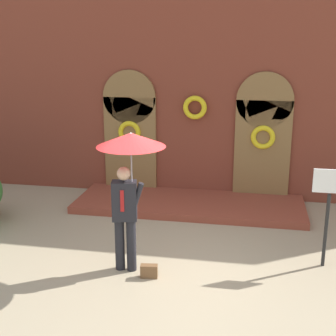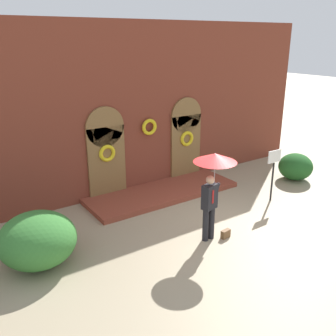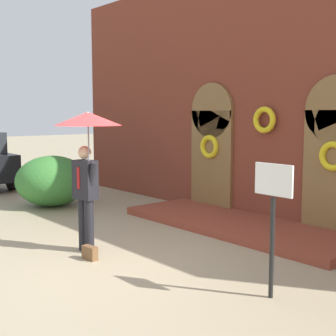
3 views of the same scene
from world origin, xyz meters
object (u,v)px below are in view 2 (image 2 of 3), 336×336
sign_post (274,167)px  shrub_right (296,167)px  shrub_left (38,240)px  person_with_umbrella (214,171)px  handbag (226,234)px

sign_post → shrub_right: bearing=19.9°
shrub_left → sign_post: bearing=-4.9°
shrub_left → shrub_right: size_ratio=1.45×
person_with_umbrella → shrub_left: person_with_umbrella is taller
sign_post → shrub_left: sign_post is taller
sign_post → shrub_left: bearing=175.1°
handbag → shrub_right: bearing=11.9°
handbag → shrub_left: 4.76m
handbag → sign_post: (2.85, 0.95, 1.05)m
person_with_umbrella → sign_post: (3.19, 0.75, -0.75)m
sign_post → shrub_left: (-7.31, 0.63, -0.53)m
person_with_umbrella → shrub_left: bearing=161.5°
person_with_umbrella → sign_post: person_with_umbrella is taller
handbag → shrub_left: bearing=153.3°
handbag → shrub_left: shrub_left is taller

